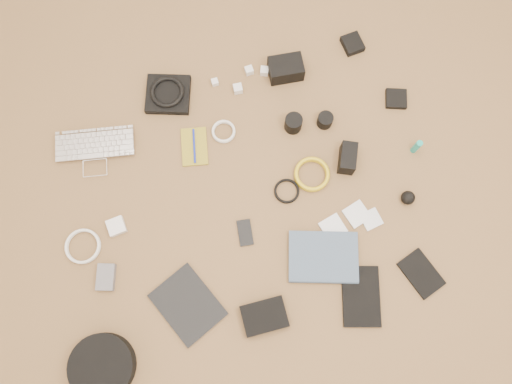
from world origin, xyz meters
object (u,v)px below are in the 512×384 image
object	(u,v)px
tablet	(188,305)
headphone_case	(102,366)
dslr_camera	(286,69)
phone	(245,233)
paperback	(324,283)
laptop	(95,155)

from	to	relation	value
tablet	headphone_case	world-z (taller)	headphone_case
dslr_camera	phone	world-z (taller)	dslr_camera
tablet	paperback	bearing A→B (deg)	-31.38
dslr_camera	headphone_case	xyz separation A→B (m)	(-0.93, -0.90, -0.01)
phone	paperback	size ratio (longest dim) A/B	0.39
headphone_case	paperback	xyz separation A→B (m)	(0.82, 0.06, -0.02)
tablet	headphone_case	xyz separation A→B (m)	(-0.33, -0.12, 0.03)
phone	headphone_case	size ratio (longest dim) A/B	0.44
laptop	dslr_camera	distance (m)	0.82
dslr_camera	tablet	bearing A→B (deg)	-122.19
phone	headphone_case	distance (m)	0.68
tablet	phone	xyz separation A→B (m)	(0.27, 0.19, -0.00)
laptop	dslr_camera	xyz separation A→B (m)	(0.81, 0.13, 0.03)
dslr_camera	headphone_case	bearing A→B (deg)	-130.51
laptop	paperback	world-z (taller)	paperback
dslr_camera	phone	xyz separation A→B (m)	(-0.33, -0.58, -0.03)
tablet	paperback	xyz separation A→B (m)	(0.49, -0.06, 0.01)
laptop	phone	distance (m)	0.65
dslr_camera	tablet	world-z (taller)	dslr_camera
dslr_camera	headphone_case	world-z (taller)	dslr_camera
laptop	paperback	xyz separation A→B (m)	(0.70, -0.71, 0.00)
phone	paperback	bearing A→B (deg)	-42.48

